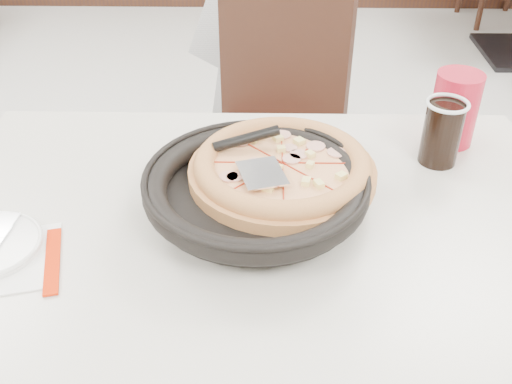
{
  "coord_description": "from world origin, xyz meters",
  "views": [
    {
      "loc": [
        0.35,
        -0.88,
        1.43
      ],
      "look_at": [
        0.34,
        0.01,
        0.8
      ],
      "focal_mm": 42.0,
      "sensor_mm": 36.0,
      "label": 1
    }
  ],
  "objects_px": {
    "pizza_pan": "(256,196)",
    "cola_glass": "(442,134)",
    "main_table": "(251,349)",
    "red_cup": "(454,109)",
    "pizza": "(282,173)",
    "chair_far": "(256,153)"
  },
  "relations": [
    {
      "from": "pizza_pan",
      "to": "cola_glass",
      "type": "relative_size",
      "value": 2.9
    },
    {
      "from": "main_table",
      "to": "red_cup",
      "type": "distance_m",
      "value": 0.69
    },
    {
      "from": "cola_glass",
      "to": "red_cup",
      "type": "height_order",
      "value": "red_cup"
    },
    {
      "from": "pizza_pan",
      "to": "red_cup",
      "type": "relative_size",
      "value": 2.36
    },
    {
      "from": "cola_glass",
      "to": "red_cup",
      "type": "xyz_separation_m",
      "value": [
        0.04,
        0.08,
        0.02
      ]
    },
    {
      "from": "main_table",
      "to": "pizza",
      "type": "xyz_separation_m",
      "value": [
        0.06,
        0.05,
        0.44
      ]
    },
    {
      "from": "chair_far",
      "to": "red_cup",
      "type": "height_order",
      "value": "chair_far"
    },
    {
      "from": "pizza_pan",
      "to": "red_cup",
      "type": "bearing_deg",
      "value": 33.11
    },
    {
      "from": "main_table",
      "to": "chair_far",
      "type": "height_order",
      "value": "chair_far"
    },
    {
      "from": "chair_far",
      "to": "red_cup",
      "type": "bearing_deg",
      "value": 162.69
    },
    {
      "from": "red_cup",
      "to": "main_table",
      "type": "bearing_deg",
      "value": -147.3
    },
    {
      "from": "main_table",
      "to": "chair_far",
      "type": "relative_size",
      "value": 1.26
    },
    {
      "from": "pizza",
      "to": "cola_glass",
      "type": "xyz_separation_m",
      "value": [
        0.33,
        0.14,
        0.0
      ]
    },
    {
      "from": "pizza_pan",
      "to": "main_table",
      "type": "bearing_deg",
      "value": -166.98
    },
    {
      "from": "pizza_pan",
      "to": "red_cup",
      "type": "height_order",
      "value": "red_cup"
    },
    {
      "from": "pizza_pan",
      "to": "pizza",
      "type": "relative_size",
      "value": 1.07
    },
    {
      "from": "main_table",
      "to": "cola_glass",
      "type": "height_order",
      "value": "cola_glass"
    },
    {
      "from": "chair_far",
      "to": "pizza",
      "type": "height_order",
      "value": "chair_far"
    },
    {
      "from": "pizza",
      "to": "red_cup",
      "type": "height_order",
      "value": "red_cup"
    },
    {
      "from": "pizza",
      "to": "cola_glass",
      "type": "distance_m",
      "value": 0.36
    },
    {
      "from": "main_table",
      "to": "pizza_pan",
      "type": "distance_m",
      "value": 0.42
    },
    {
      "from": "pizza_pan",
      "to": "pizza",
      "type": "xyz_separation_m",
      "value": [
        0.05,
        0.05,
        0.02
      ]
    }
  ]
}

